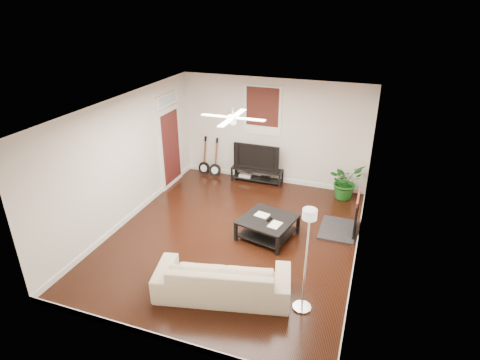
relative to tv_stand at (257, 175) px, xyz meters
The scene contains 14 objects.
room 3.05m from the tv_stand, 82.68° to the right, with size 5.01×6.01×2.81m.
brick_accent 3.57m from the tv_stand, 32.03° to the right, with size 0.02×2.20×2.80m, color #A94636.
fireplace 3.13m from the tv_stand, 34.84° to the right, with size 0.80×1.10×0.92m, color black.
window_back 1.77m from the tv_stand, 73.23° to the left, with size 1.00×0.06×1.30m, color #3B1A10.
door_left 2.51m from the tv_stand, 157.29° to the right, with size 0.08×1.00×2.50m, color white.
tv_stand is the anchor object (origin of this frame).
tv 0.56m from the tv_stand, 90.00° to the left, with size 1.25×0.16×0.72m, color black.
coffee_table 2.73m from the tv_stand, 67.94° to the right, with size 1.03×1.03×0.43m, color black.
sofa 4.57m from the tv_stand, 79.88° to the right, with size 2.27×0.89×0.66m, color tan.
floor_lamp 4.95m from the tv_stand, 63.91° to the right, with size 0.31×0.31×1.86m, color silver, non-canonical shape.
potted_plant 2.36m from the tv_stand, ahead, with size 0.82×0.71×0.91m, color #195A1B.
guitar_left 1.60m from the tv_stand, behind, with size 0.34×0.24×1.10m, color black, non-canonical shape.
guitar_right 1.27m from the tv_stand, behind, with size 0.34×0.24×1.10m, color black, non-canonical shape.
ceiling_fan 3.69m from the tv_stand, 82.68° to the right, with size 1.24×1.24×0.32m, color white, non-canonical shape.
Camera 1 is at (2.53, -6.69, 4.66)m, focal length 29.80 mm.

